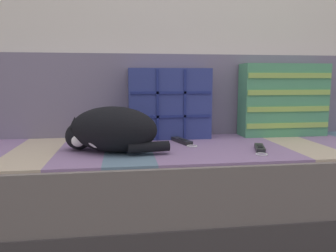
{
  "coord_description": "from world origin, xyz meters",
  "views": [
    {
      "loc": [
        -0.33,
        -1.33,
        0.72
      ],
      "look_at": [
        -0.13,
        0.08,
        0.52
      ],
      "focal_mm": 35.0,
      "sensor_mm": 36.0,
      "label": 1
    }
  ],
  "objects_px": {
    "sleeping_cat": "(110,130)",
    "game_remote_near": "(260,149)",
    "throw_pillow_quilted": "(169,104)",
    "couch": "(192,187)",
    "game_remote_far": "(182,141)",
    "throw_pillow_striped": "(283,100)"
  },
  "relations": [
    {
      "from": "couch",
      "to": "game_remote_near",
      "type": "bearing_deg",
      "value": -34.38
    },
    {
      "from": "sleeping_cat",
      "to": "game_remote_far",
      "type": "relative_size",
      "value": 2.12
    },
    {
      "from": "throw_pillow_quilted",
      "to": "sleeping_cat",
      "type": "bearing_deg",
      "value": -135.44
    },
    {
      "from": "couch",
      "to": "throw_pillow_quilted",
      "type": "xyz_separation_m",
      "value": [
        -0.08,
        0.18,
        0.39
      ]
    },
    {
      "from": "couch",
      "to": "game_remote_far",
      "type": "xyz_separation_m",
      "value": [
        -0.04,
        0.03,
        0.22
      ]
    },
    {
      "from": "throw_pillow_quilted",
      "to": "game_remote_near",
      "type": "distance_m",
      "value": 0.52
    },
    {
      "from": "game_remote_near",
      "to": "game_remote_far",
      "type": "height_order",
      "value": "same"
    },
    {
      "from": "throw_pillow_quilted",
      "to": "throw_pillow_striped",
      "type": "xyz_separation_m",
      "value": [
        0.62,
        -0.0,
        0.01
      ]
    },
    {
      "from": "throw_pillow_quilted",
      "to": "throw_pillow_striped",
      "type": "distance_m",
      "value": 0.62
    },
    {
      "from": "throw_pillow_striped",
      "to": "game_remote_near",
      "type": "height_order",
      "value": "throw_pillow_striped"
    },
    {
      "from": "throw_pillow_quilted",
      "to": "game_remote_near",
      "type": "xyz_separation_m",
      "value": [
        0.34,
        -0.36,
        -0.17
      ]
    },
    {
      "from": "sleeping_cat",
      "to": "game_remote_near",
      "type": "relative_size",
      "value": 2.33
    },
    {
      "from": "game_remote_near",
      "to": "game_remote_far",
      "type": "xyz_separation_m",
      "value": [
        -0.3,
        0.21,
        0.0
      ]
    },
    {
      "from": "sleeping_cat",
      "to": "game_remote_far",
      "type": "bearing_deg",
      "value": 23.1
    },
    {
      "from": "sleeping_cat",
      "to": "game_remote_near",
      "type": "distance_m",
      "value": 0.65
    },
    {
      "from": "sleeping_cat",
      "to": "throw_pillow_quilted",
      "type": "bearing_deg",
      "value": 44.56
    },
    {
      "from": "throw_pillow_quilted",
      "to": "game_remote_far",
      "type": "height_order",
      "value": "throw_pillow_quilted"
    },
    {
      "from": "game_remote_near",
      "to": "throw_pillow_striped",
      "type": "bearing_deg",
      "value": 51.84
    },
    {
      "from": "couch",
      "to": "throw_pillow_striped",
      "type": "relative_size",
      "value": 4.6
    },
    {
      "from": "throw_pillow_quilted",
      "to": "sleeping_cat",
      "type": "distance_m",
      "value": 0.42
    },
    {
      "from": "couch",
      "to": "throw_pillow_striped",
      "type": "distance_m",
      "value": 0.7
    },
    {
      "from": "throw_pillow_striped",
      "to": "game_remote_far",
      "type": "distance_m",
      "value": 0.63
    }
  ]
}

